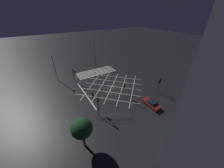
% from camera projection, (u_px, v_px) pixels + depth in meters
% --- Properties ---
extents(ground_plane, '(200.00, 200.00, 0.00)m').
position_uv_depth(ground_plane, '(112.00, 86.00, 34.64)').
color(ground_plane, black).
extents(road_markings, '(19.46, 22.77, 0.01)m').
position_uv_depth(road_markings, '(100.00, 77.00, 39.07)').
color(road_markings, silver).
rests_on(road_markings, ground_plane).
extents(traffic_light_median_north, '(0.36, 2.77, 3.52)m').
position_uv_depth(traffic_light_median_north, '(127.00, 89.00, 28.63)').
color(traffic_light_median_north, '#424244').
rests_on(traffic_light_median_north, ground_plane).
extents(traffic_light_ne_main, '(0.39, 0.36, 4.53)m').
position_uv_depth(traffic_light_ne_main, '(98.00, 103.00, 23.44)').
color(traffic_light_ne_main, '#424244').
rests_on(traffic_light_ne_main, ground_plane).
extents(traffic_light_se_main, '(0.39, 0.36, 4.19)m').
position_uv_depth(traffic_light_se_main, '(74.00, 73.00, 35.19)').
color(traffic_light_se_main, '#424244').
rests_on(traffic_light_se_main, ground_plane).
extents(traffic_light_nw_cross, '(0.36, 0.39, 4.02)m').
position_uv_depth(traffic_light_nw_cross, '(160.00, 82.00, 30.75)').
color(traffic_light_nw_cross, '#424244').
rests_on(traffic_light_nw_cross, ground_plane).
extents(traffic_light_se_cross, '(0.36, 2.71, 4.45)m').
position_uv_depth(traffic_light_se_cross, '(74.00, 73.00, 34.39)').
color(traffic_light_se_cross, '#424244').
rests_on(traffic_light_se_cross, ground_plane).
extents(traffic_light_nw_main, '(0.39, 0.36, 4.04)m').
position_uv_depth(traffic_light_nw_main, '(159.00, 84.00, 30.14)').
color(traffic_light_nw_main, '#424244').
rests_on(traffic_light_nw_main, ground_plane).
extents(traffic_light_ne_cross, '(0.36, 2.75, 4.43)m').
position_uv_depth(traffic_light_ne_cross, '(95.00, 100.00, 24.25)').
color(traffic_light_ne_cross, '#424244').
rests_on(traffic_light_ne_cross, ground_plane).
extents(street_lamp_east, '(0.46, 0.46, 10.10)m').
position_uv_depth(street_lamp_east, '(187.00, 102.00, 18.55)').
color(street_lamp_east, '#424244').
rests_on(street_lamp_east, ground_plane).
extents(street_lamp_west, '(0.54, 0.54, 7.85)m').
position_uv_depth(street_lamp_west, '(53.00, 62.00, 34.50)').
color(street_lamp_west, '#424244').
rests_on(street_lamp_west, ground_plane).
extents(street_lamp_far, '(0.44, 0.44, 9.44)m').
position_uv_depth(street_lamp_far, '(94.00, 49.00, 44.87)').
color(street_lamp_far, '#424244').
rests_on(street_lamp_far, ground_plane).
extents(street_tree_near, '(3.10, 3.10, 5.59)m').
position_uv_depth(street_tree_near, '(82.00, 128.00, 17.54)').
color(street_tree_near, '#473323').
rests_on(street_tree_near, ground_plane).
extents(waiting_car, '(1.73, 4.21, 1.30)m').
position_uv_depth(waiting_car, '(151.00, 104.00, 27.35)').
color(waiting_car, maroon).
rests_on(waiting_car, ground_plane).
extents(pedestrian_railing, '(5.61, 3.39, 1.05)m').
position_uv_depth(pedestrian_railing, '(112.00, 115.00, 24.33)').
color(pedestrian_railing, '#B7B7BC').
rests_on(pedestrian_railing, ground_plane).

